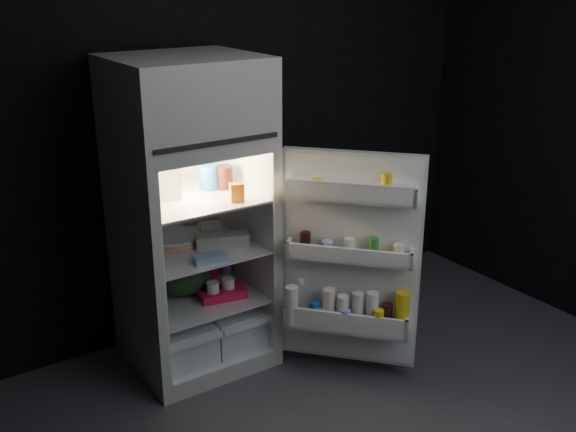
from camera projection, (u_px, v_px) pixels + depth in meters
wall_back at (208, 118)px, 4.09m from camera, size 4.00×0.00×2.70m
refrigerator at (189, 206)px, 3.75m from camera, size 0.76×0.71×1.78m
fridge_door at (350, 265)px, 3.66m from camera, size 0.62×0.66×1.22m
milk_jug at (165, 175)px, 3.64m from camera, size 0.22×0.22×0.24m
mayo_jar at (209, 177)px, 3.79m from camera, size 0.14×0.14×0.14m
jam_jar at (224, 177)px, 3.80m from camera, size 0.12×0.12×0.13m
amber_bottle at (146, 176)px, 3.66m from camera, size 0.09×0.09×0.22m
small_carton at (237, 192)px, 3.59m from camera, size 0.09×0.07×0.10m
egg_carton at (222, 240)px, 3.80m from camera, size 0.32×0.21×0.07m
pie at (173, 240)px, 3.83m from camera, size 0.40×0.40×0.04m
flat_package at (210, 258)px, 3.58m from camera, size 0.18×0.11×0.04m
wrapped_pkg at (210, 227)px, 4.00m from camera, size 0.15×0.14×0.05m
produce_bag at (184, 278)px, 3.88m from camera, size 0.33×0.29×0.20m
yogurt_tray at (222, 293)px, 3.85m from camera, size 0.29×0.19×0.05m
small_can_red at (212, 270)px, 4.10m from camera, size 0.07×0.07×0.09m
small_can_silver at (226, 267)px, 4.14m from camera, size 0.08×0.08×0.09m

